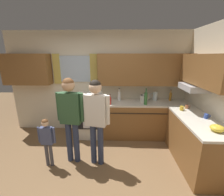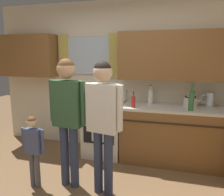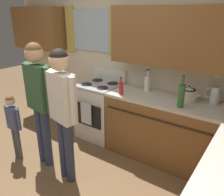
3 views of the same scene
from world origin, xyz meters
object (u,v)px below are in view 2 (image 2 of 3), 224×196
at_px(stovetop_kettle, 190,101).
at_px(bottle_milk_white, 150,96).
at_px(water_pitcher, 210,99).
at_px(bottle_wine_green, 191,100).
at_px(adult_holding_child, 68,108).
at_px(adult_in_plaid, 103,113).
at_px(bottle_sauce_red, 133,101).
at_px(stove_oven, 104,127).
at_px(small_child, 33,144).

bearing_deg(stovetop_kettle, bottle_milk_white, 173.96).
relative_size(stovetop_kettle, water_pitcher, 1.24).
distance_m(bottle_milk_white, water_pitcher, 0.91).
bearing_deg(water_pitcher, bottle_wine_green, -130.21).
relative_size(adult_holding_child, adult_in_plaid, 1.01).
xyz_separation_m(adult_holding_child, adult_in_plaid, (0.47, -0.05, -0.01)).
bearing_deg(bottle_sauce_red, adult_in_plaid, -102.87).
height_order(bottle_sauce_red, adult_in_plaid, adult_in_plaid).
xyz_separation_m(bottle_wine_green, stovetop_kettle, (0.01, 0.26, -0.06)).
distance_m(bottle_sauce_red, water_pitcher, 1.19).
distance_m(stove_oven, adult_holding_child, 1.20).
height_order(stove_oven, small_child, stove_oven).
xyz_separation_m(stove_oven, stovetop_kettle, (1.37, 0.07, 0.53)).
bearing_deg(bottle_wine_green, stovetop_kettle, 88.06).
relative_size(bottle_sauce_red, adult_in_plaid, 0.15).
bearing_deg(water_pitcher, bottle_sauce_red, -161.66).
height_order(water_pitcher, small_child, water_pitcher).
bearing_deg(bottle_milk_white, adult_holding_child, -127.06).
bearing_deg(small_child, adult_in_plaid, 6.62).
bearing_deg(bottle_wine_green, adult_holding_child, -150.15).
distance_m(bottle_milk_white, bottle_sauce_red, 0.41).
height_order(bottle_wine_green, small_child, bottle_wine_green).
height_order(adult_in_plaid, small_child, adult_in_plaid).
xyz_separation_m(stove_oven, bottle_wine_green, (1.36, -0.18, 0.58)).
height_order(stovetop_kettle, water_pitcher, water_pitcher).
distance_m(stove_oven, bottle_milk_white, 0.94).
height_order(stove_oven, adult_holding_child, adult_holding_child).
bearing_deg(bottle_wine_green, small_child, -152.09).
bearing_deg(adult_in_plaid, water_pitcher, 43.56).
height_order(bottle_sauce_red, water_pitcher, bottle_sauce_red).
bearing_deg(adult_holding_child, stove_oven, 81.95).
height_order(stove_oven, bottle_sauce_red, bottle_sauce_red).
xyz_separation_m(water_pitcher, small_child, (-2.22, -1.37, -0.42)).
height_order(stove_oven, bottle_wine_green, bottle_wine_green).
bearing_deg(stovetop_kettle, bottle_sauce_red, -161.45).
distance_m(stove_oven, water_pitcher, 1.75).
xyz_separation_m(bottle_sauce_red, adult_in_plaid, (-0.20, -0.89, 0.03)).
bearing_deg(small_child, adult_holding_child, 20.27).
bearing_deg(adult_holding_child, small_child, -159.73).
xyz_separation_m(bottle_sauce_red, adult_holding_child, (-0.68, -0.84, 0.04)).
xyz_separation_m(bottle_milk_white, bottle_sauce_red, (-0.22, -0.35, -0.03)).
bearing_deg(adult_holding_child, bottle_wine_green, 29.85).
bearing_deg(water_pitcher, small_child, -148.34).
xyz_separation_m(water_pitcher, adult_in_plaid, (-1.33, -1.27, 0.01)).
relative_size(water_pitcher, small_child, 0.23).
height_order(adult_holding_child, small_child, adult_holding_child).
height_order(bottle_milk_white, bottle_sauce_red, bottle_milk_white).
height_order(stove_oven, adult_in_plaid, adult_in_plaid).
distance_m(bottle_milk_white, small_child, 1.93).
bearing_deg(small_child, stove_oven, 64.87).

